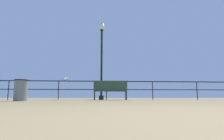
% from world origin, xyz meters
% --- Properties ---
extents(ground_plane, '(60.00, 60.00, 0.00)m').
position_xyz_m(ground_plane, '(0.00, 0.00, 0.00)').
color(ground_plane, olive).
extents(pier_railing, '(20.08, 0.05, 1.00)m').
position_xyz_m(pier_railing, '(-0.00, 8.53, 0.75)').
color(pier_railing, black).
rests_on(pier_railing, ground_plane).
extents(bench_near_left, '(1.64, 0.66, 0.93)m').
position_xyz_m(bench_near_left, '(0.15, 7.67, 0.51)').
color(bench_near_left, '#2B4736').
rests_on(bench_near_left, ground_plane).
extents(lamppost_center, '(0.35, 0.35, 4.38)m').
position_xyz_m(lamppost_center, '(-0.27, 8.75, 2.69)').
color(lamppost_center, black).
rests_on(lamppost_center, ground_plane).
extents(seagull_on_rail, '(0.38, 0.28, 0.20)m').
position_xyz_m(seagull_on_rail, '(-2.17, 8.54, 1.09)').
color(seagull_on_rail, silver).
rests_on(seagull_on_rail, pier_railing).
extents(trash_bin, '(0.48, 0.48, 0.77)m').
position_xyz_m(trash_bin, '(-3.22, 5.60, 0.38)').
color(trash_bin, slate).
rests_on(trash_bin, ground_plane).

